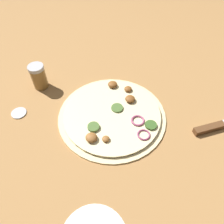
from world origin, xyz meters
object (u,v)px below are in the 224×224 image
(loose_cap, at_px, (19,113))
(pizza, at_px, (112,115))
(knife, at_px, (223,125))
(spice_jar, at_px, (39,76))

(loose_cap, bearing_deg, pizza, -128.17)
(knife, distance_m, spice_jar, 0.60)
(knife, bearing_deg, pizza, 156.39)
(spice_jar, bearing_deg, pizza, -154.66)
(spice_jar, height_order, loose_cap, spice_jar)
(knife, relative_size, spice_jar, 3.14)
(pizza, bearing_deg, knife, -132.82)
(pizza, bearing_deg, spice_jar, 25.34)
(spice_jar, bearing_deg, knife, -142.88)
(spice_jar, xyz_separation_m, loose_cap, (-0.07, 0.11, -0.04))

